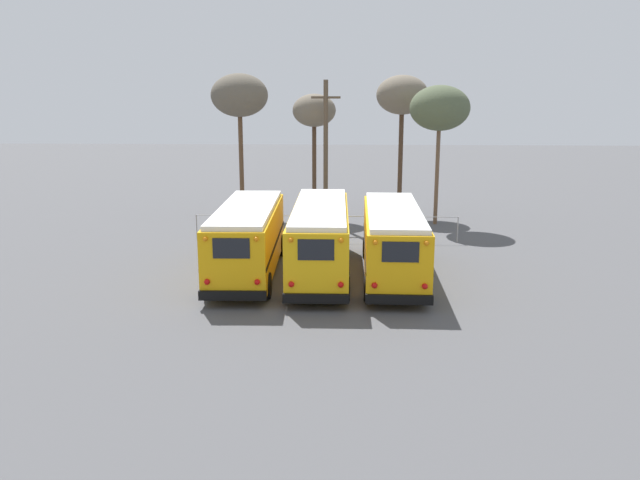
% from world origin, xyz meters
% --- Properties ---
extents(ground_plane, '(160.00, 160.00, 0.00)m').
position_xyz_m(ground_plane, '(0.00, 0.00, 0.00)').
color(ground_plane, '#4C4C4F').
extents(school_bus_0, '(2.87, 9.67, 3.11)m').
position_xyz_m(school_bus_0, '(-3.20, 0.37, 1.70)').
color(school_bus_0, '#E5A00C').
rests_on(school_bus_0, ground).
extents(school_bus_1, '(2.68, 10.31, 3.14)m').
position_xyz_m(school_bus_1, '(0.00, 0.58, 1.70)').
color(school_bus_1, '#EAAA0F').
rests_on(school_bus_1, ground).
extents(school_bus_2, '(2.64, 9.65, 3.07)m').
position_xyz_m(school_bus_2, '(3.20, 0.28, 1.67)').
color(school_bus_2, '#E5A00C').
rests_on(school_bus_2, ground).
extents(utility_pole, '(1.80, 0.29, 8.80)m').
position_xyz_m(utility_pole, '(-0.23, 12.73, 4.55)').
color(utility_pole, brown).
rests_on(utility_pole, ground).
extents(bare_tree_0, '(3.62, 3.62, 8.48)m').
position_xyz_m(bare_tree_0, '(6.66, 12.34, 7.08)').
color(bare_tree_0, brown).
rests_on(bare_tree_0, ground).
extents(bare_tree_1, '(3.43, 3.43, 9.20)m').
position_xyz_m(bare_tree_1, '(4.69, 16.15, 7.82)').
color(bare_tree_1, '#473323').
rests_on(bare_tree_1, ground).
extents(bare_tree_2, '(2.81, 2.81, 7.98)m').
position_xyz_m(bare_tree_2, '(-1.07, 14.89, 6.82)').
color(bare_tree_2, '#473323').
rests_on(bare_tree_2, ground).
extents(bare_tree_3, '(3.75, 3.75, 9.29)m').
position_xyz_m(bare_tree_3, '(-6.01, 15.31, 7.82)').
color(bare_tree_3, brown).
rests_on(bare_tree_3, ground).
extents(fence_line, '(14.45, 0.06, 1.42)m').
position_xyz_m(fence_line, '(0.00, 7.23, 0.98)').
color(fence_line, '#939399').
rests_on(fence_line, ground).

